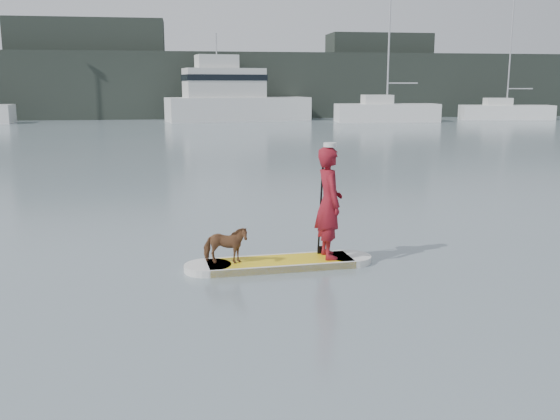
{
  "coord_description": "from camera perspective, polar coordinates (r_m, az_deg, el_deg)",
  "views": [
    {
      "loc": [
        -1.59,
        -7.58,
        3.09
      ],
      "look_at": [
        0.02,
        2.67,
        1.0
      ],
      "focal_mm": 40.0,
      "sensor_mm": 36.0,
      "label": 1
    }
  ],
  "objects": [
    {
      "name": "paddler",
      "position": [
        10.79,
        4.5,
        0.66
      ],
      "size": [
        0.5,
        0.73,
        1.93
      ],
      "primitive_type": "imported",
      "rotation": [
        0.0,
        0.0,
        1.62
      ],
      "color": "maroon",
      "rests_on": "paddleboard"
    },
    {
      "name": "paddleboard",
      "position": [
        10.81,
        -0.0,
        -4.89
      ],
      "size": [
        3.29,
        0.97,
        0.12
      ],
      "rotation": [
        0.0,
        0.0,
        0.07
      ],
      "color": "yellow",
      "rests_on": "ground"
    },
    {
      "name": "shore_mass",
      "position": [
        60.6,
        -7.55,
        11.23
      ],
      "size": [
        90.0,
        6.0,
        6.0
      ],
      "primitive_type": "cube",
      "color": "black",
      "rests_on": "ground"
    },
    {
      "name": "shore_building_east",
      "position": [
        64.62,
        8.94,
        12.08
      ],
      "size": [
        10.0,
        4.0,
        8.0
      ],
      "primitive_type": "cube",
      "color": "black",
      "rests_on": "ground"
    },
    {
      "name": "motor_yacht_a",
      "position": [
        54.71,
        -4.42,
        10.29
      ],
      "size": [
        12.67,
        5.81,
        7.32
      ],
      "rotation": [
        0.0,
        0.0,
        0.17
      ],
      "color": "white",
      "rests_on": "ground"
    },
    {
      "name": "paddle",
      "position": [
        11.05,
        3.73,
        -0.61
      ],
      "size": [
        0.1,
        0.3,
        2.0
      ],
      "rotation": [
        0.0,
        0.0,
        0.07
      ],
      "color": "black",
      "rests_on": "ground"
    },
    {
      "name": "ground",
      "position": [
        8.34,
        2.75,
        -10.38
      ],
      "size": [
        140.0,
        140.0,
        0.0
      ],
      "primitive_type": "plane",
      "color": "slate",
      "rests_on": "ground"
    },
    {
      "name": "shore_building_west",
      "position": [
        62.17,
        -17.08,
        12.22
      ],
      "size": [
        14.0,
        4.0,
        9.0
      ],
      "primitive_type": "cube",
      "color": "black",
      "rests_on": "ground"
    },
    {
      "name": "sailboat_e",
      "position": [
        53.82,
        9.65,
        8.9
      ],
      "size": [
        8.7,
        3.33,
        12.37
      ],
      "rotation": [
        0.0,
        0.0,
        -0.07
      ],
      "color": "white",
      "rests_on": "ground"
    },
    {
      "name": "dog",
      "position": [
        10.55,
        -5.02,
        -3.21
      ],
      "size": [
        0.8,
        0.46,
        0.64
      ],
      "primitive_type": "imported",
      "rotation": [
        0.0,
        0.0,
        1.41
      ],
      "color": "brown",
      "rests_on": "paddleboard"
    },
    {
      "name": "sailboat_f",
      "position": [
        60.04,
        19.92,
        8.56
      ],
      "size": [
        8.3,
        3.86,
        11.98
      ],
      "rotation": [
        0.0,
        0.0,
        -0.19
      ],
      "color": "white",
      "rests_on": "ground"
    },
    {
      "name": "white_cap",
      "position": [
        10.65,
        4.58,
        5.96
      ],
      "size": [
        0.22,
        0.22,
        0.07
      ],
      "primitive_type": "cylinder",
      "color": "silver",
      "rests_on": "paddler"
    }
  ]
}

